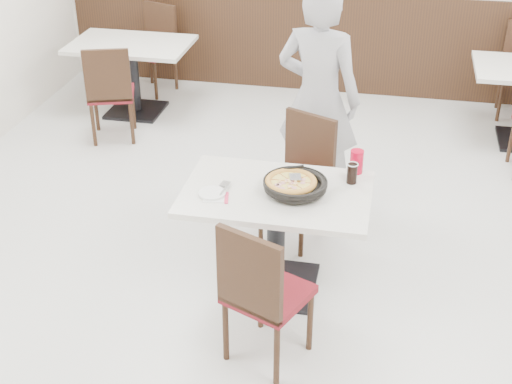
% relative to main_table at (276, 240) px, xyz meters
% --- Properties ---
extents(floor, '(7.00, 7.00, 0.00)m').
position_rel_main_table_xyz_m(floor, '(-0.06, 0.21, -0.38)').
color(floor, '#BABBB6').
rests_on(floor, ground).
extents(wainscot_back, '(5.90, 0.03, 1.10)m').
position_rel_main_table_xyz_m(wainscot_back, '(-0.06, 3.69, 0.18)').
color(wainscot_back, black).
rests_on(wainscot_back, floor).
extents(main_table, '(1.25, 0.88, 0.75)m').
position_rel_main_table_xyz_m(main_table, '(0.00, 0.00, 0.00)').
color(main_table, silver).
rests_on(main_table, floor).
extents(chair_near, '(0.55, 0.55, 0.95)m').
position_rel_main_table_xyz_m(chair_near, '(0.08, -0.67, 0.10)').
color(chair_near, black).
rests_on(chair_near, floor).
extents(chair_far, '(0.56, 0.56, 0.95)m').
position_rel_main_table_xyz_m(chair_far, '(0.03, 0.63, 0.10)').
color(chair_far, black).
rests_on(chair_far, floor).
extents(trivet, '(0.14, 0.14, 0.04)m').
position_rel_main_table_xyz_m(trivet, '(0.05, 0.03, 0.39)').
color(trivet, black).
rests_on(trivet, main_table).
extents(pizza_pan, '(0.42, 0.42, 0.01)m').
position_rel_main_table_xyz_m(pizza_pan, '(0.12, 0.00, 0.42)').
color(pizza_pan, black).
rests_on(pizza_pan, trivet).
extents(pizza, '(0.31, 0.31, 0.02)m').
position_rel_main_table_xyz_m(pizza, '(0.09, -0.00, 0.44)').
color(pizza, gold).
rests_on(pizza, pizza_pan).
extents(pizza_server, '(0.09, 0.11, 0.00)m').
position_rel_main_table_xyz_m(pizza_server, '(0.11, 0.04, 0.47)').
color(pizza_server, silver).
rests_on(pizza_server, pizza).
extents(napkin, '(0.17, 0.17, 0.00)m').
position_rel_main_table_xyz_m(napkin, '(-0.37, -0.15, 0.38)').
color(napkin, silver).
rests_on(napkin, main_table).
extents(side_plate, '(0.18, 0.18, 0.01)m').
position_rel_main_table_xyz_m(side_plate, '(-0.39, -0.13, 0.38)').
color(side_plate, white).
rests_on(side_plate, napkin).
extents(fork, '(0.03, 0.14, 0.00)m').
position_rel_main_table_xyz_m(fork, '(-0.32, -0.08, 0.39)').
color(fork, silver).
rests_on(fork, side_plate).
extents(cola_glass, '(0.07, 0.07, 0.13)m').
position_rel_main_table_xyz_m(cola_glass, '(0.46, 0.21, 0.44)').
color(cola_glass, black).
rests_on(cola_glass, main_table).
extents(red_cup, '(0.09, 0.09, 0.16)m').
position_rel_main_table_xyz_m(red_cup, '(0.47, 0.36, 0.45)').
color(red_cup, '#B50420').
rests_on(red_cup, main_table).
extents(diner_person, '(0.74, 0.57, 1.82)m').
position_rel_main_table_xyz_m(diner_person, '(0.11, 1.19, 0.54)').
color(diner_person, '#B1B0B5').
rests_on(diner_person, floor).
extents(bg_table_left, '(1.20, 0.81, 0.75)m').
position_rel_main_table_xyz_m(bg_table_left, '(-1.98, 2.69, 0.00)').
color(bg_table_left, silver).
rests_on(bg_table_left, floor).
extents(bg_chair_left_near, '(0.53, 0.53, 0.95)m').
position_rel_main_table_xyz_m(bg_chair_left_near, '(-1.96, 2.05, 0.10)').
color(bg_chair_left_near, black).
rests_on(bg_chair_left_near, floor).
extents(bg_chair_left_far, '(0.54, 0.54, 0.95)m').
position_rel_main_table_xyz_m(bg_chair_left_far, '(-1.98, 3.29, 0.10)').
color(bg_chair_left_far, black).
rests_on(bg_chair_left_far, floor).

